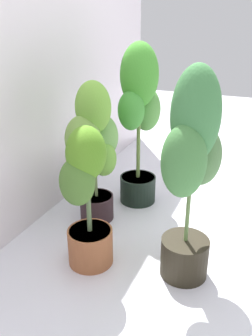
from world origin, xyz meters
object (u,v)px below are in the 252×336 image
(potted_plant_back_right, at_px, (139,115))
(potted_plant_back_center, at_px, (94,143))
(potted_plant_front_left, at_px, (191,170))
(potted_plant_back_left, at_px, (86,198))

(potted_plant_back_right, bearing_deg, potted_plant_back_center, 155.09)
(potted_plant_front_left, bearing_deg, potted_plant_back_left, 103.04)
(potted_plant_back_left, distance_m, potted_plant_front_left, 0.51)
(potted_plant_back_center, xyz_separation_m, potted_plant_front_left, (-0.29, -0.62, 0.06))
(potted_plant_back_center, height_order, potted_plant_front_left, potted_plant_front_left)
(potted_plant_back_right, xyz_separation_m, potted_plant_back_center, (-0.32, 0.15, -0.10))
(potted_plant_back_center, bearing_deg, potted_plant_back_right, -24.91)
(potted_plant_back_left, xyz_separation_m, potted_plant_back_center, (0.40, 0.16, 0.12))
(potted_plant_back_center, bearing_deg, potted_plant_back_left, -158.21)
(potted_plant_back_right, relative_size, potted_plant_front_left, 1.03)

